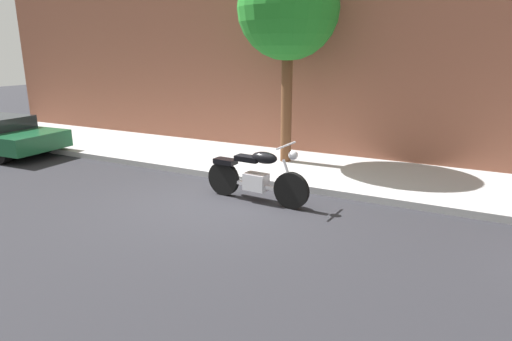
% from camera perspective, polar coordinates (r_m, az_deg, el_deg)
% --- Properties ---
extents(ground_plane, '(60.00, 60.00, 0.00)m').
position_cam_1_polar(ground_plane, '(8.38, -4.67, -4.10)').
color(ground_plane, '#28282D').
extents(sidewalk, '(22.54, 2.97, 0.14)m').
position_cam_1_polar(sidewalk, '(10.69, 3.20, 0.62)').
color(sidewalk, '#B0B0B0').
rests_on(sidewalk, ground).
extents(building_facade, '(22.54, 0.50, 7.64)m').
position_cam_1_polar(building_facade, '(11.98, 7.16, 20.22)').
color(building_facade, brown).
rests_on(building_facade, ground).
extents(motorcycle, '(2.17, 0.70, 1.17)m').
position_cam_1_polar(motorcycle, '(8.25, 0.01, -0.80)').
color(motorcycle, black).
rests_on(motorcycle, ground).
extents(street_tree, '(2.33, 2.33, 4.87)m').
position_cam_1_polar(street_tree, '(10.60, 4.21, 20.11)').
color(street_tree, brown).
rests_on(street_tree, ground).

